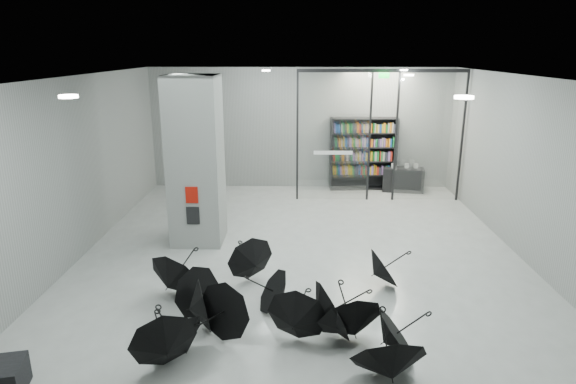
{
  "coord_description": "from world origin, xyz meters",
  "views": [
    {
      "loc": [
        -0.07,
        -9.21,
        4.54
      ],
      "look_at": [
        -0.3,
        1.5,
        1.4
      ],
      "focal_mm": 30.36,
      "sensor_mm": 36.0,
      "label": 1
    }
  ],
  "objects_px": {
    "column": "(196,161)",
    "umbrella_cluster": "(275,318)",
    "shop_counter": "(403,180)",
    "bookshelf": "(363,154)"
  },
  "relations": [
    {
      "from": "column",
      "to": "umbrella_cluster",
      "type": "height_order",
      "value": "column"
    },
    {
      "from": "shop_counter",
      "to": "umbrella_cluster",
      "type": "xyz_separation_m",
      "value": [
        -3.85,
        -8.59,
        -0.09
      ]
    },
    {
      "from": "shop_counter",
      "to": "umbrella_cluster",
      "type": "height_order",
      "value": "umbrella_cluster"
    },
    {
      "from": "column",
      "to": "umbrella_cluster",
      "type": "distance_m",
      "value": 4.92
    },
    {
      "from": "shop_counter",
      "to": "umbrella_cluster",
      "type": "relative_size",
      "value": 0.25
    },
    {
      "from": "bookshelf",
      "to": "shop_counter",
      "type": "distance_m",
      "value": 1.57
    },
    {
      "from": "column",
      "to": "bookshelf",
      "type": "bearing_deg",
      "value": 45.95
    },
    {
      "from": "shop_counter",
      "to": "umbrella_cluster",
      "type": "bearing_deg",
      "value": -105.44
    },
    {
      "from": "shop_counter",
      "to": "bookshelf",
      "type": "bearing_deg",
      "value": 176.3
    },
    {
      "from": "shop_counter",
      "to": "column",
      "type": "bearing_deg",
      "value": -134.26
    }
  ]
}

